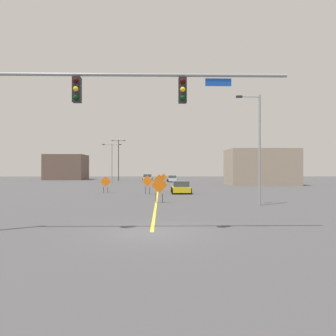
% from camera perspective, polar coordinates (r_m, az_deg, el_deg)
% --- Properties ---
extents(ground, '(205.61, 205.61, 0.00)m').
position_cam_1_polar(ground, '(13.76, -2.88, -11.29)').
color(ground, '#444447').
extents(road_centre_stripe, '(0.16, 114.23, 0.01)m').
position_cam_1_polar(road_centre_stripe, '(70.67, -1.54, -2.34)').
color(road_centre_stripe, yellow).
rests_on(road_centre_stripe, ground).
extents(traffic_signal_assembly, '(13.36, 0.44, 7.25)m').
position_cam_1_polar(traffic_signal_assembly, '(14.20, -15.84, 10.84)').
color(traffic_signal_assembly, gray).
rests_on(traffic_signal_assembly, ground).
extents(street_lamp_near_left, '(3.44, 0.24, 7.26)m').
position_cam_1_polar(street_lamp_near_left, '(59.16, -9.90, 1.46)').
color(street_lamp_near_left, gray).
rests_on(street_lamp_near_left, ground).
extents(street_lamp_mid_left, '(3.10, 0.24, 9.19)m').
position_cam_1_polar(street_lamp_mid_left, '(72.94, -8.76, 1.91)').
color(street_lamp_mid_left, black).
rests_on(street_lamp_mid_left, ground).
extents(street_lamp_far_left, '(1.81, 0.24, 8.10)m').
position_cam_1_polar(street_lamp_far_left, '(24.49, 15.63, 4.05)').
color(street_lamp_far_left, gray).
rests_on(street_lamp_far_left, ground).
extents(construction_sign_left_shoulder, '(1.27, 0.27, 2.03)m').
position_cam_1_polar(construction_sign_left_shoulder, '(38.42, -1.57, -2.23)').
color(construction_sign_left_shoulder, orange).
rests_on(construction_sign_left_shoulder, ground).
extents(construction_sign_right_lane, '(1.20, 0.12, 1.86)m').
position_cam_1_polar(construction_sign_right_lane, '(36.57, -10.97, -2.52)').
color(construction_sign_right_lane, orange).
rests_on(construction_sign_right_lane, ground).
extents(construction_sign_right_shoulder, '(1.20, 0.15, 1.98)m').
position_cam_1_polar(construction_sign_right_shoulder, '(34.44, -3.66, -2.51)').
color(construction_sign_right_shoulder, orange).
rests_on(construction_sign_right_shoulder, ground).
extents(construction_sign_median_near, '(1.12, 0.12, 1.90)m').
position_cam_1_polar(construction_sign_median_near, '(53.67, -0.77, -1.73)').
color(construction_sign_median_near, orange).
rests_on(construction_sign_median_near, ground).
extents(construction_sign_left_lane, '(1.31, 0.14, 2.05)m').
position_cam_1_polar(construction_sign_left_lane, '(25.27, -1.56, -3.25)').
color(construction_sign_left_lane, orange).
rests_on(construction_sign_left_lane, ground).
extents(car_white_approaching, '(2.12, 4.47, 1.32)m').
position_cam_1_polar(car_white_approaching, '(67.38, 0.70, -1.92)').
color(car_white_approaching, white).
rests_on(car_white_approaching, ground).
extents(car_silver_distant, '(2.20, 4.60, 1.49)m').
position_cam_1_polar(car_silver_distant, '(72.60, -3.65, -1.73)').
color(car_silver_distant, '#B7BABF').
rests_on(car_silver_distant, ground).
extents(car_yellow_near, '(2.12, 3.90, 1.35)m').
position_cam_1_polar(car_yellow_near, '(35.35, 2.29, -3.49)').
color(car_yellow_near, gold).
rests_on(car_yellow_near, ground).
extents(roadside_building_west, '(9.44, 8.55, 6.26)m').
position_cam_1_polar(roadside_building_west, '(84.92, -17.54, 0.14)').
color(roadside_building_west, brown).
rests_on(roadside_building_west, ground).
extents(roadside_building_east, '(11.12, 7.71, 5.98)m').
position_cam_1_polar(roadside_building_east, '(56.52, 16.09, 0.16)').
color(roadside_building_east, gray).
rests_on(roadside_building_east, ground).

